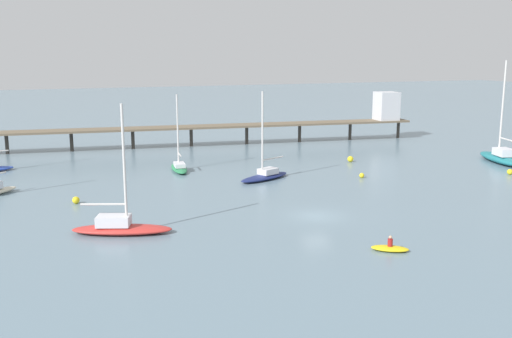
{
  "coord_description": "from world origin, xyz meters",
  "views": [
    {
      "loc": [
        -22.81,
        -43.52,
        14.0
      ],
      "look_at": [
        0.0,
        14.48,
        1.5
      ],
      "focal_mm": 40.76,
      "sensor_mm": 36.0,
      "label": 1
    }
  ],
  "objects_px": {
    "mooring_buoy_far": "(362,175)",
    "sailboat_teal": "(501,157)",
    "sailboat_red": "(120,226)",
    "sailboat_green": "(179,166)",
    "sailboat_navy": "(265,174)",
    "pier": "(267,119)",
    "mooring_buoy_outer": "(510,172)",
    "mooring_buoy_inner": "(76,200)",
    "dinghy_yellow": "(390,248)",
    "mooring_buoy_near": "(350,159)"
  },
  "relations": [
    {
      "from": "mooring_buoy_far",
      "to": "sailboat_teal",
      "type": "bearing_deg",
      "value": 3.91
    },
    {
      "from": "sailboat_red",
      "to": "sailboat_green",
      "type": "relative_size",
      "value": 1.12
    },
    {
      "from": "sailboat_navy",
      "to": "mooring_buoy_far",
      "type": "height_order",
      "value": "sailboat_navy"
    },
    {
      "from": "pier",
      "to": "mooring_buoy_outer",
      "type": "xyz_separation_m",
      "value": [
        17.25,
        -32.57,
        -3.46
      ]
    },
    {
      "from": "mooring_buoy_inner",
      "to": "sailboat_teal",
      "type": "bearing_deg",
      "value": 1.68
    },
    {
      "from": "sailboat_teal",
      "to": "dinghy_yellow",
      "type": "xyz_separation_m",
      "value": [
        -33.06,
        -23.72,
        -0.6
      ]
    },
    {
      "from": "sailboat_green",
      "to": "mooring_buoy_outer",
      "type": "xyz_separation_m",
      "value": [
        35.44,
        -16.47,
        -0.24
      ]
    },
    {
      "from": "sailboat_teal",
      "to": "mooring_buoy_outer",
      "type": "relative_size",
      "value": 19.72
    },
    {
      "from": "sailboat_green",
      "to": "sailboat_navy",
      "type": "xyz_separation_m",
      "value": [
        7.81,
        -8.37,
        0.01
      ]
    },
    {
      "from": "sailboat_green",
      "to": "sailboat_teal",
      "type": "relative_size",
      "value": 0.7
    },
    {
      "from": "dinghy_yellow",
      "to": "mooring_buoy_far",
      "type": "xyz_separation_m",
      "value": [
        11.34,
        22.23,
        0.08
      ]
    },
    {
      "from": "pier",
      "to": "sailboat_green",
      "type": "xyz_separation_m",
      "value": [
        -18.19,
        -16.09,
        -3.22
      ]
    },
    {
      "from": "mooring_buoy_far",
      "to": "mooring_buoy_inner",
      "type": "xyz_separation_m",
      "value": [
        -31.27,
        -0.07,
        0.05
      ]
    },
    {
      "from": "mooring_buoy_far",
      "to": "mooring_buoy_outer",
      "type": "height_order",
      "value": "mooring_buoy_outer"
    },
    {
      "from": "sailboat_green",
      "to": "sailboat_teal",
      "type": "distance_m",
      "value": 41.36
    },
    {
      "from": "sailboat_red",
      "to": "mooring_buoy_inner",
      "type": "relative_size",
      "value": 14.94
    },
    {
      "from": "sailboat_green",
      "to": "mooring_buoy_far",
      "type": "xyz_separation_m",
      "value": [
        18.36,
        -11.68,
        -0.29
      ]
    },
    {
      "from": "dinghy_yellow",
      "to": "mooring_buoy_far",
      "type": "bearing_deg",
      "value": 62.98
    },
    {
      "from": "pier",
      "to": "sailboat_green",
      "type": "distance_m",
      "value": 24.5
    },
    {
      "from": "sailboat_green",
      "to": "sailboat_teal",
      "type": "bearing_deg",
      "value": -14.27
    },
    {
      "from": "sailboat_green",
      "to": "mooring_buoy_inner",
      "type": "bearing_deg",
      "value": -137.7
    },
    {
      "from": "pier",
      "to": "mooring_buoy_inner",
      "type": "bearing_deg",
      "value": -138.17
    },
    {
      "from": "dinghy_yellow",
      "to": "mooring_buoy_inner",
      "type": "height_order",
      "value": "dinghy_yellow"
    },
    {
      "from": "mooring_buoy_far",
      "to": "mooring_buoy_inner",
      "type": "relative_size",
      "value": 0.84
    },
    {
      "from": "sailboat_red",
      "to": "sailboat_navy",
      "type": "relative_size",
      "value": 1.04
    },
    {
      "from": "mooring_buoy_far",
      "to": "sailboat_navy",
      "type": "bearing_deg",
      "value": 162.59
    },
    {
      "from": "sailboat_red",
      "to": "sailboat_green",
      "type": "bearing_deg",
      "value": 65.33
    },
    {
      "from": "pier",
      "to": "sailboat_red",
      "type": "distance_m",
      "value": 48.26
    },
    {
      "from": "pier",
      "to": "mooring_buoy_inner",
      "type": "xyz_separation_m",
      "value": [
        -31.11,
        -27.84,
        -3.45
      ]
    },
    {
      "from": "dinghy_yellow",
      "to": "mooring_buoy_near",
      "type": "xyz_separation_m",
      "value": [
        15.19,
        31.29,
        0.18
      ]
    },
    {
      "from": "sailboat_navy",
      "to": "mooring_buoy_inner",
      "type": "height_order",
      "value": "sailboat_navy"
    },
    {
      "from": "mooring_buoy_inner",
      "to": "mooring_buoy_near",
      "type": "height_order",
      "value": "mooring_buoy_near"
    },
    {
      "from": "pier",
      "to": "sailboat_red",
      "type": "relative_size",
      "value": 6.99
    },
    {
      "from": "sailboat_teal",
      "to": "sailboat_green",
      "type": "bearing_deg",
      "value": 165.73
    },
    {
      "from": "sailboat_navy",
      "to": "sailboat_teal",
      "type": "relative_size",
      "value": 0.76
    },
    {
      "from": "pier",
      "to": "sailboat_green",
      "type": "height_order",
      "value": "sailboat_green"
    },
    {
      "from": "sailboat_red",
      "to": "sailboat_navy",
      "type": "distance_m",
      "value": 23.15
    },
    {
      "from": "sailboat_navy",
      "to": "dinghy_yellow",
      "type": "distance_m",
      "value": 25.55
    },
    {
      "from": "pier",
      "to": "mooring_buoy_far",
      "type": "distance_m",
      "value": 27.99
    },
    {
      "from": "mooring_buoy_outer",
      "to": "mooring_buoy_near",
      "type": "xyz_separation_m",
      "value": [
        -13.23,
        13.85,
        0.06
      ]
    },
    {
      "from": "mooring_buoy_far",
      "to": "mooring_buoy_inner",
      "type": "bearing_deg",
      "value": -179.87
    },
    {
      "from": "mooring_buoy_inner",
      "to": "mooring_buoy_outer",
      "type": "xyz_separation_m",
      "value": [
        48.35,
        -4.72,
        -0.01
      ]
    },
    {
      "from": "dinghy_yellow",
      "to": "mooring_buoy_inner",
      "type": "xyz_separation_m",
      "value": [
        -19.93,
        22.16,
        0.13
      ]
    },
    {
      "from": "sailboat_green",
      "to": "mooring_buoy_near",
      "type": "distance_m",
      "value": 22.36
    },
    {
      "from": "mooring_buoy_far",
      "to": "mooring_buoy_near",
      "type": "xyz_separation_m",
      "value": [
        3.85,
        9.06,
        0.1
      ]
    },
    {
      "from": "sailboat_red",
      "to": "sailboat_teal",
      "type": "bearing_deg",
      "value": 13.86
    },
    {
      "from": "sailboat_green",
      "to": "sailboat_navy",
      "type": "relative_size",
      "value": 0.93
    },
    {
      "from": "sailboat_green",
      "to": "dinghy_yellow",
      "type": "height_order",
      "value": "sailboat_green"
    },
    {
      "from": "pier",
      "to": "mooring_buoy_outer",
      "type": "distance_m",
      "value": 37.01
    },
    {
      "from": "dinghy_yellow",
      "to": "pier",
      "type": "bearing_deg",
      "value": 77.41
    }
  ]
}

